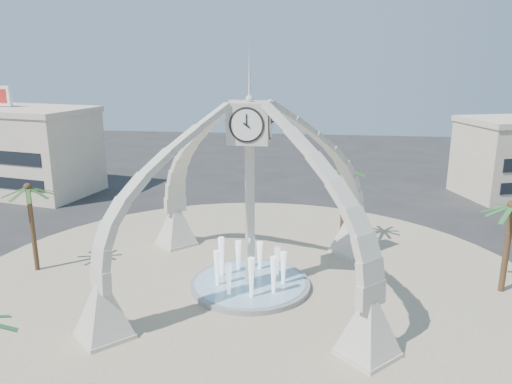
# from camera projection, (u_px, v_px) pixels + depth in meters

# --- Properties ---
(ground) EXTENTS (140.00, 140.00, 0.00)m
(ground) POSITION_uv_depth(u_px,v_px,m) (250.00, 288.00, 33.36)
(ground) COLOR #282828
(ground) RESTS_ON ground
(plaza) EXTENTS (40.00, 40.00, 0.06)m
(plaza) POSITION_uv_depth(u_px,v_px,m) (250.00, 287.00, 33.35)
(plaza) COLOR tan
(plaza) RESTS_ON ground
(clock_tower) EXTENTS (17.94, 17.94, 16.30)m
(clock_tower) POSITION_uv_depth(u_px,v_px,m) (250.00, 194.00, 31.67)
(clock_tower) COLOR beige
(clock_tower) RESTS_ON ground
(fountain) EXTENTS (8.00, 8.00, 3.62)m
(fountain) POSITION_uv_depth(u_px,v_px,m) (250.00, 284.00, 33.28)
(fountain) COLOR gray
(fountain) RESTS_ON ground
(building_nw) EXTENTS (23.75, 13.73, 11.90)m
(building_nw) POSITION_uv_depth(u_px,v_px,m) (0.00, 148.00, 57.07)
(building_nw) COLOR beige
(building_nw) RESTS_ON ground
(palm_west) EXTENTS (4.34, 4.34, 6.89)m
(palm_west) POSITION_uv_depth(u_px,v_px,m) (28.00, 189.00, 34.47)
(palm_west) COLOR brown
(palm_west) RESTS_ON ground
(palm_north) EXTENTS (5.23, 5.23, 7.11)m
(palm_north) POSITION_uv_depth(u_px,v_px,m) (345.00, 169.00, 39.94)
(palm_north) COLOR brown
(palm_north) RESTS_ON ground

